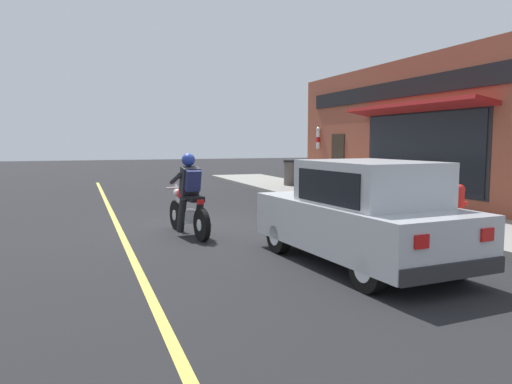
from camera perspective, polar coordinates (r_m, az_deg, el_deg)
name	(u,v)px	position (r m, az deg, el deg)	size (l,w,h in m)	color
ground_plane	(207,228)	(10.78, -5.60, -4.08)	(80.00, 80.00, 0.00)	black
sidewalk_curb	(343,200)	(15.41, 9.96, -0.88)	(2.60, 22.00, 0.14)	gray
lane_stripe	(111,213)	(13.46, -16.20, -2.28)	(0.12, 19.80, 0.01)	#D1C64C
storefront_building	(397,132)	(15.72, 15.86, 6.57)	(1.25, 11.46, 4.20)	brown
motorcycle_with_rider	(189,201)	(9.86, -7.70, -1.06)	(0.66, 2.01, 1.62)	black
car_hatchback	(361,215)	(7.55, 11.95, -2.58)	(1.95, 3.90, 1.57)	black
fire_hydrant	(459,207)	(10.45, 22.20, -1.63)	(0.36, 0.24, 0.88)	red
traffic_cone	(349,184)	(16.69, 10.58, 0.87)	(0.36, 0.36, 0.60)	black
trash_bin	(291,172)	(19.39, 3.97, 2.25)	(0.56, 0.56, 0.98)	#514C47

